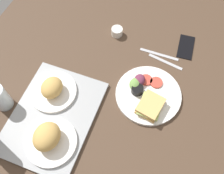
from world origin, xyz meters
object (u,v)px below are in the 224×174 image
knife (159,54)px  serving_tray (53,117)px  fork (165,62)px  plate_with_salad (147,95)px  bread_plate_far (52,89)px  bread_plate_near (48,138)px  espresso_cup (117,32)px  drinking_glass (0,98)px  cell_phone (186,47)px

knife → serving_tray: bearing=54.3°
serving_tray → knife: size_ratio=2.37×
serving_tray → fork: 57.40cm
plate_with_salad → bread_plate_far: bearing=110.6°
bread_plate_near → bread_plate_far: 21.71cm
plate_with_salad → espresso_cup: (27.68, 25.12, 0.30)cm
bread_plate_near → drinking_glass: (7.39, 26.51, 1.18)cm
plate_with_salad → drinking_glass: drinking_glass is taller
knife → cell_phone: (9.19, -10.84, 0.15)cm
bread_plate_near → drinking_glass: drinking_glass is taller
bread_plate_near → drinking_glass: size_ratio=1.60×
bread_plate_near → bread_plate_far: bearing=25.0°
plate_with_salad → fork: (20.66, -2.41, -1.45)cm
serving_tray → knife: 57.47cm
espresso_cup → fork: (-7.03, -27.53, -1.75)cm
serving_tray → bread_plate_far: size_ratio=2.20×
bread_plate_far → cell_phone: bread_plate_far is taller
espresso_cup → bread_plate_far: bearing=162.8°
bread_plate_near → plate_with_salad: bearing=-40.4°
plate_with_salad → fork: size_ratio=1.69×
bread_plate_far → cell_phone: (47.21, -47.38, -4.05)cm
serving_tray → drinking_glass: bearing=96.2°
drinking_glass → knife: (50.29, -53.88, -6.15)cm
fork → serving_tray: bearing=59.1°
bread_plate_near → cell_phone: size_ratio=1.42×
plate_with_salad → espresso_cup: plate_with_salad is taller
bread_plate_near → knife: size_ratio=1.08×
cell_phone → bread_plate_far: bearing=128.8°
serving_tray → bread_plate_near: 11.62cm
serving_tray → fork: size_ratio=2.65×
espresso_cup → cell_phone: espresso_cup is taller
drinking_glass → fork: drinking_glass is taller
serving_tray → bread_plate_near: bearing=-155.8°
fork → drinking_glass: bearing=47.0°
drinking_glass → fork: bearing=-50.8°
bread_plate_far → plate_with_salad: bread_plate_far is taller
bread_plate_far → knife: size_ratio=1.08×
drinking_glass → knife: drinking_glass is taller
serving_tray → drinking_glass: 22.92cm
bread_plate_far → knife: bread_plate_far is taller
plate_with_salad → cell_phone: size_ratio=2.00×
bread_plate_far → drinking_glass: 21.33cm
cell_phone → plate_with_salad: bearing=158.1°
bread_plate_far → fork: 53.73cm
drinking_glass → espresso_cup: drinking_glass is taller
drinking_glass → cell_phone: 88.11cm
drinking_glass → espresso_cup: 62.38cm
fork → cell_phone: (12.19, -6.84, 0.15)cm
fork → bread_plate_far: bearing=48.5°
knife → espresso_cup: bearing=-11.8°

